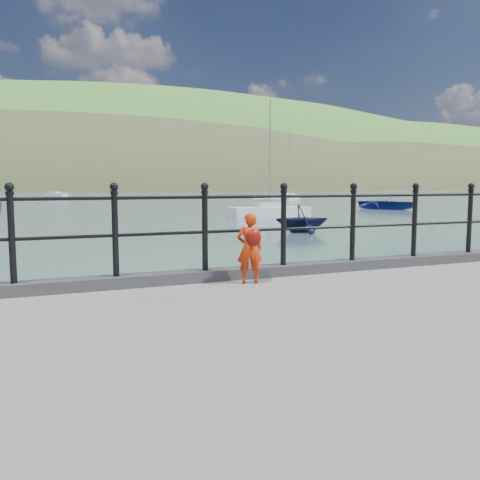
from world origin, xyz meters
name	(u,v)px	position (x,y,z in m)	size (l,w,h in m)	color
ground	(241,343)	(0.00, 0.00, 0.00)	(600.00, 600.00, 0.00)	#2D4251
kerb	(245,273)	(0.00, -0.15, 1.07)	(60.00, 0.30, 0.15)	#28282B
railing	(245,220)	(0.00, -0.15, 1.82)	(18.11, 0.11, 1.20)	black
far_shore	(123,236)	(38.34, 239.41, -22.57)	(830.00, 200.00, 156.00)	#333A21
child	(250,247)	(-0.10, -0.54, 1.48)	(0.39, 0.34, 0.95)	red
launch_blue	(388,203)	(27.97, 31.57, 0.57)	(3.96, 5.55, 1.15)	navy
launch_navy	(302,219)	(9.29, 14.63, 0.67)	(2.21, 2.56, 1.35)	black
sailboat_near	(270,212)	(13.00, 25.84, 0.34)	(6.13, 2.11, 8.31)	silver
sailboat_deep	(55,195)	(1.55, 89.58, 0.34)	(4.45, 5.19, 7.96)	beige
sailboat_far	(288,198)	(32.51, 59.90, 0.34)	(6.80, 7.36, 11.05)	white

